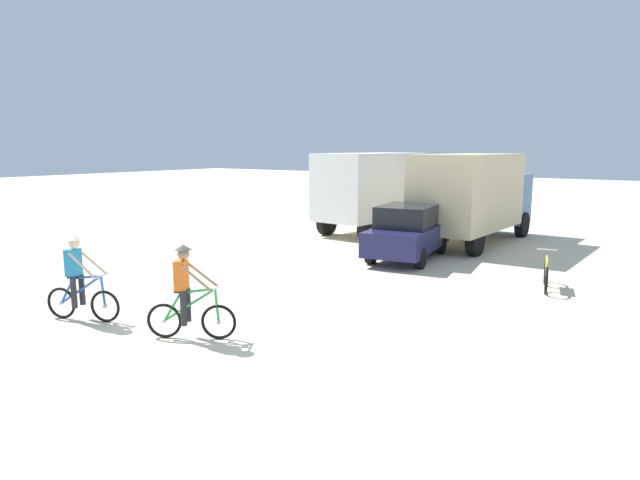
{
  "coord_description": "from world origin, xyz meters",
  "views": [
    {
      "loc": [
        8.1,
        -7.73,
        3.61
      ],
      "look_at": [
        -0.23,
        4.38,
        1.1
      ],
      "focal_mm": 30.77,
      "sensor_mm": 36.0,
      "label": 1
    }
  ],
  "objects_px": {
    "sedan_parked": "(408,232)",
    "cyclist_orange_shirt": "(79,281)",
    "box_truck_white_box": "(378,188)",
    "box_truck_tan_camper": "(474,194)",
    "bicycle_spare": "(546,274)",
    "cyclist_cowboy_hat": "(187,295)"
  },
  "relations": [
    {
      "from": "box_truck_white_box",
      "to": "cyclist_orange_shirt",
      "type": "height_order",
      "value": "box_truck_white_box"
    },
    {
      "from": "box_truck_tan_camper",
      "to": "bicycle_spare",
      "type": "xyz_separation_m",
      "value": [
        3.87,
        -5.53,
        -1.48
      ]
    },
    {
      "from": "box_truck_tan_camper",
      "to": "sedan_parked",
      "type": "bearing_deg",
      "value": -100.44
    },
    {
      "from": "box_truck_white_box",
      "to": "cyclist_orange_shirt",
      "type": "bearing_deg",
      "value": -86.71
    },
    {
      "from": "sedan_parked",
      "to": "cyclist_orange_shirt",
      "type": "relative_size",
      "value": 2.42
    },
    {
      "from": "cyclist_orange_shirt",
      "to": "bicycle_spare",
      "type": "xyz_separation_m",
      "value": [
        7.46,
        8.25,
        -0.45
      ]
    },
    {
      "from": "box_truck_white_box",
      "to": "bicycle_spare",
      "type": "relative_size",
      "value": 4.08
    },
    {
      "from": "sedan_parked",
      "to": "cyclist_orange_shirt",
      "type": "distance_m",
      "value": 10.16
    },
    {
      "from": "box_truck_tan_camper",
      "to": "bicycle_spare",
      "type": "distance_m",
      "value": 6.91
    },
    {
      "from": "box_truck_tan_camper",
      "to": "sedan_parked",
      "type": "height_order",
      "value": "box_truck_tan_camper"
    },
    {
      "from": "box_truck_white_box",
      "to": "cyclist_cowboy_hat",
      "type": "height_order",
      "value": "box_truck_white_box"
    },
    {
      "from": "cyclist_cowboy_hat",
      "to": "bicycle_spare",
      "type": "bearing_deg",
      "value": 58.53
    },
    {
      "from": "box_truck_white_box",
      "to": "sedan_parked",
      "type": "xyz_separation_m",
      "value": [
        3.68,
        -4.75,
        -0.99
      ]
    },
    {
      "from": "sedan_parked",
      "to": "bicycle_spare",
      "type": "relative_size",
      "value": 2.6
    },
    {
      "from": "box_truck_tan_camper",
      "to": "cyclist_orange_shirt",
      "type": "xyz_separation_m",
      "value": [
        -3.59,
        -13.78,
        -1.03
      ]
    },
    {
      "from": "box_truck_tan_camper",
      "to": "bicycle_spare",
      "type": "height_order",
      "value": "box_truck_tan_camper"
    },
    {
      "from": "box_truck_white_box",
      "to": "cyclist_orange_shirt",
      "type": "xyz_separation_m",
      "value": [
        0.83,
        -14.51,
        -1.03
      ]
    },
    {
      "from": "box_truck_white_box",
      "to": "sedan_parked",
      "type": "distance_m",
      "value": 6.09
    },
    {
      "from": "box_truck_tan_camper",
      "to": "cyclist_cowboy_hat",
      "type": "relative_size",
      "value": 3.76
    },
    {
      "from": "sedan_parked",
      "to": "bicycle_spare",
      "type": "xyz_separation_m",
      "value": [
        4.61,
        -1.51,
        -0.48
      ]
    },
    {
      "from": "sedan_parked",
      "to": "cyclist_cowboy_hat",
      "type": "bearing_deg",
      "value": -90.79
    },
    {
      "from": "box_truck_white_box",
      "to": "bicycle_spare",
      "type": "bearing_deg",
      "value": -37.04
    }
  ]
}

